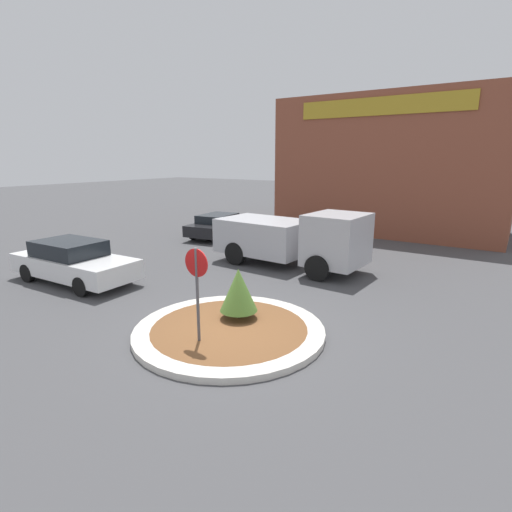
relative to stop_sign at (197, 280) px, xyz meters
name	(u,v)px	position (x,y,z in m)	size (l,w,h in m)	color
ground_plane	(230,333)	(0.14, 0.97, -1.62)	(120.00, 120.00, 0.00)	#474749
traffic_island	(229,330)	(0.14, 0.97, -1.54)	(4.75, 4.75, 0.16)	beige
stop_sign	(197,280)	(0.00, 0.00, 0.00)	(0.64, 0.07, 2.36)	#4C4C51
island_shrub	(239,290)	(-0.01, 1.59, -0.67)	(0.99, 0.99, 1.35)	brown
utility_truck	(292,238)	(-1.62, 7.40, -0.44)	(6.19, 2.68, 2.29)	#B2B2B7
storefront_building	(393,166)	(-0.72, 18.00, 2.21)	(12.51, 6.07, 7.64)	brown
parked_sedan_white	(74,262)	(-7.03, 1.38, -0.88)	(4.88, 2.11, 1.47)	silver
parked_sedan_black	(219,225)	(-7.97, 10.73, -0.95)	(2.29, 4.61, 1.28)	black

